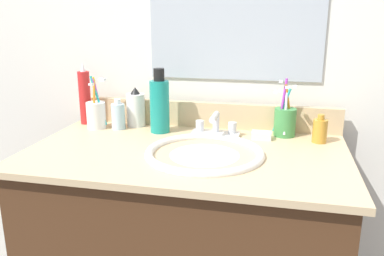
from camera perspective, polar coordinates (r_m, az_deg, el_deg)
name	(u,v)px	position (r m, az deg, el deg)	size (l,w,h in m)	color
countertop	(186,153)	(1.21, -0.87, -3.59)	(0.96, 0.56, 0.02)	#D1B284
backsplash	(203,115)	(1.44, 1.61, 1.92)	(0.96, 0.02, 0.09)	#D1B284
back_wall	(206,163)	(1.56, 1.99, -4.99)	(2.06, 0.04, 1.30)	white
sink_basin	(204,164)	(1.17, 1.77, -5.19)	(0.35, 0.35, 0.11)	white
faucet	(216,128)	(1.34, 3.38, 0.05)	(0.16, 0.10, 0.08)	silver
bottle_gel_clear	(118,116)	(1.44, -10.44, 1.70)	(0.05, 0.05, 0.11)	silver
bottle_oil_amber	(320,130)	(1.33, 17.71, -0.33)	(0.05, 0.05, 0.09)	gold
bottle_spray_red	(85,97)	(1.53, -14.98, 4.31)	(0.04, 0.04, 0.23)	red
bottle_lotion_white	(136,109)	(1.46, -7.99, 2.71)	(0.07, 0.07, 0.14)	white
bottle_mouthwash_teal	(160,105)	(1.37, -4.62, 3.33)	(0.07, 0.07, 0.22)	teal
cup_white_ceramic	(96,113)	(1.46, -13.43, 2.02)	(0.07, 0.07, 0.19)	white
cup_green	(285,120)	(1.36, 13.04, 1.07)	(0.08, 0.08, 0.19)	#3F8C47
soap_bar	(261,135)	(1.33, 9.84, -1.04)	(0.06, 0.04, 0.02)	white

